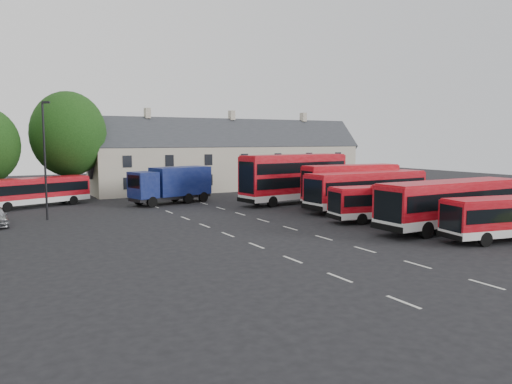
# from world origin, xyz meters

# --- Properties ---
(ground) EXTENTS (140.00, 140.00, 0.00)m
(ground) POSITION_xyz_m (0.00, 0.00, 0.00)
(ground) COLOR black
(ground) RESTS_ON ground
(lane_markings) EXTENTS (5.15, 33.80, 0.01)m
(lane_markings) POSITION_xyz_m (2.50, 2.00, 0.01)
(lane_markings) COLOR beige
(lane_markings) RESTS_ON ground
(terrace_houses) EXTENTS (35.70, 7.13, 10.06)m
(terrace_houses) POSITION_xyz_m (14.00, 30.00, 3.86)
(terrace_houses) COLOR beige
(terrace_houses) RESTS_ON ground
(bus_row_b) EXTENTS (12.37, 3.17, 3.48)m
(bus_row_b) POSITION_xyz_m (14.56, -4.01, 2.09)
(bus_row_b) COLOR silver
(bus_row_b) RESTS_ON ground
(bus_row_c) EXTENTS (10.58, 2.53, 2.99)m
(bus_row_c) POSITION_xyz_m (16.65, -0.45, 1.79)
(bus_row_c) COLOR silver
(bus_row_c) RESTS_ON ground
(bus_row_d) EXTENTS (10.01, 3.64, 2.77)m
(bus_row_d) POSITION_xyz_m (13.67, 1.16, 1.66)
(bus_row_d) COLOR silver
(bus_row_d) RESTS_ON ground
(bus_row_e) EXTENTS (12.43, 3.45, 3.48)m
(bus_row_e) POSITION_xyz_m (15.97, 6.41, 2.09)
(bus_row_e) COLOR silver
(bus_row_e) RESTS_ON ground
(bus_dd_south) EXTENTS (9.86, 2.78, 4.00)m
(bus_dd_south) POSITION_xyz_m (16.23, 8.94, 2.28)
(bus_dd_south) COLOR silver
(bus_dd_south) RESTS_ON ground
(bus_dd_north) EXTENTS (12.15, 4.35, 4.88)m
(bus_dd_north) POSITION_xyz_m (13.12, 13.97, 2.78)
(bus_dd_north) COLOR silver
(bus_dd_north) RESTS_ON ground
(bus_north) EXTENTS (10.02, 5.55, 2.79)m
(bus_north) POSITION_xyz_m (-9.93, 23.14, 1.67)
(bus_north) COLOR silver
(bus_north) RESTS_ON ground
(box_truck) EXTENTS (8.65, 4.59, 3.62)m
(box_truck) POSITION_xyz_m (2.22, 19.56, 2.03)
(box_truck) COLOR black
(box_truck) RESTS_ON ground
(lamppost) EXTENTS (0.64, 0.44, 9.34)m
(lamppost) POSITION_xyz_m (-9.92, 14.49, 4.98)
(lamppost) COLOR black
(lamppost) RESTS_ON ground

